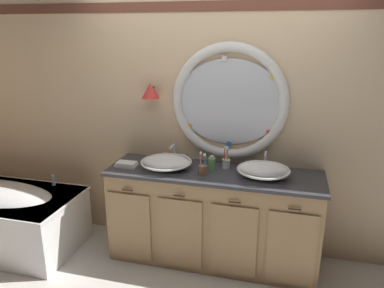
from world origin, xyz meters
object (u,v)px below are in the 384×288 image
toothbrush_holder_left (203,169)px  soap_dispenser (212,164)px  toothbrush_holder_right (226,162)px  sink_basin_left (166,162)px  folded_hand_towel (126,164)px  sink_basin_right (263,170)px

toothbrush_holder_left → soap_dispenser: 0.13m
toothbrush_holder_right → soap_dispenser: bearing=-141.6°
sink_basin_left → toothbrush_holder_left: 0.37m
toothbrush_holder_right → soap_dispenser: size_ratio=1.41×
sink_basin_left → folded_hand_towel: sink_basin_left is taller
sink_basin_left → toothbrush_holder_left: (0.36, -0.07, -0.01)m
sink_basin_left → soap_dispenser: (0.42, 0.05, 0.00)m
sink_basin_right → soap_dispenser: size_ratio=3.06×
sink_basin_left → toothbrush_holder_right: (0.53, 0.14, -0.00)m
toothbrush_holder_right → soap_dispenser: 0.15m
toothbrush_holder_left → folded_hand_towel: bearing=179.2°
sink_basin_left → sink_basin_right: size_ratio=1.03×
toothbrush_holder_left → folded_hand_towel: 0.74m
sink_basin_left → toothbrush_holder_right: 0.55m
sink_basin_left → folded_hand_towel: size_ratio=2.43×
toothbrush_holder_left → soap_dispenser: size_ratio=1.40×
sink_basin_right → folded_hand_towel: 1.26m
toothbrush_holder_left → toothbrush_holder_right: bearing=50.7°
toothbrush_holder_left → soap_dispenser: (0.06, 0.12, 0.01)m
sink_basin_left → toothbrush_holder_right: size_ratio=2.24×
soap_dispenser → folded_hand_towel: 0.80m
sink_basin_right → folded_hand_towel: size_ratio=2.35×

